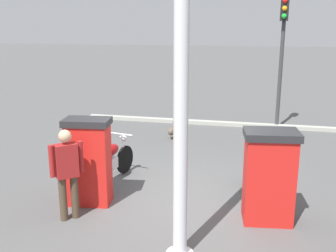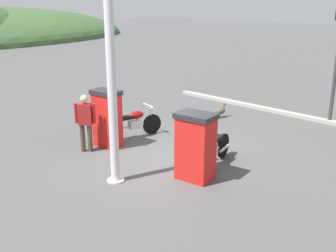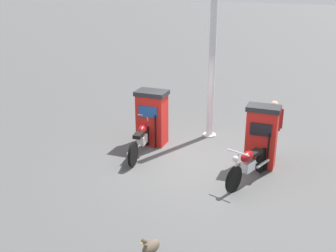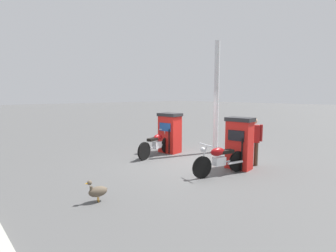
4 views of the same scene
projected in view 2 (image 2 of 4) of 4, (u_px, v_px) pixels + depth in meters
ground_plane at (163, 154)px, 10.89m from camera, size 120.00×120.00×0.00m
fuel_pump_near at (196, 146)px, 9.19m from camera, size 0.71×0.94×1.58m
fuel_pump_far at (107, 118)px, 11.28m from camera, size 0.61×0.88×1.62m
motorcycle_near_pump at (212, 150)px, 9.96m from camera, size 2.03×0.69×0.96m
motorcycle_far_pump at (134, 122)px, 12.08m from camera, size 1.91×0.71×0.95m
attendant_person at (85, 120)px, 10.86m from camera, size 0.44×0.49×1.58m
wandering_duck at (221, 111)px, 14.20m from camera, size 0.51×0.27×0.51m
canopy_support_pole at (112, 91)px, 8.68m from camera, size 0.40×0.40×4.38m
road_edge_kerb at (274, 110)px, 14.94m from camera, size 0.34×8.82×0.12m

